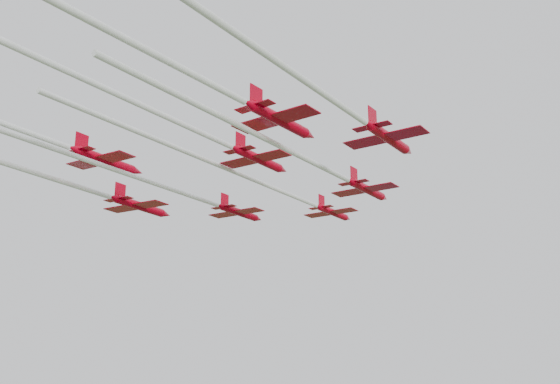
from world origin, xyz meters
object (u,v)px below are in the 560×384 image
(jet_row2_left, at_px, (180,192))
(jet_row3_right, at_px, (339,104))
(jet_row3_left, at_px, (90,190))
(jet_row4_left, at_px, (11,126))
(jet_row4_right, at_px, (214,85))
(jet_lead, at_px, (279,190))
(jet_row2_right, at_px, (322,167))
(jet_row3_mid, at_px, (180,123))

(jet_row2_left, distance_m, jet_row3_right, 31.93)
(jet_row3_left, xyz_separation_m, jet_row3_right, (36.76, -13.69, 1.39))
(jet_row4_left, height_order, jet_row4_right, jet_row4_left)
(jet_lead, height_order, jet_row3_left, jet_lead)
(jet_row2_right, height_order, jet_row4_right, jet_row4_right)
(jet_row3_right, bearing_deg, jet_row3_mid, -169.80)
(jet_lead, xyz_separation_m, jet_row3_mid, (-2.39, -26.50, 0.37))
(jet_lead, relative_size, jet_row2_left, 1.11)
(jet_lead, xyz_separation_m, jet_row2_right, (9.86, -13.54, -1.77))
(jet_row2_left, distance_m, jet_row4_right, 30.19)
(jet_row2_right, xyz_separation_m, jet_row4_left, (-28.71, -19.19, 1.45))
(jet_row3_mid, bearing_deg, jet_row4_left, -143.38)
(jet_row2_right, xyz_separation_m, jet_row3_mid, (-12.25, -12.97, 2.14))
(jet_row3_right, relative_size, jet_row4_right, 1.05)
(jet_row4_left, bearing_deg, jet_row3_right, 21.07)
(jet_lead, height_order, jet_row4_left, jet_lead)
(jet_row2_right, distance_m, jet_row3_right, 15.92)
(jet_row3_left, height_order, jet_row3_right, jet_row3_right)
(jet_row2_left, xyz_separation_m, jet_row3_mid, (8.31, -16.52, 2.41))
(jet_row3_right, bearing_deg, jet_row2_right, 126.61)
(jet_row4_right, bearing_deg, jet_row2_left, 140.63)
(jet_row3_left, relative_size, jet_row4_right, 1.04)
(jet_row4_left, bearing_deg, jet_row4_right, 7.65)
(jet_row3_mid, xyz_separation_m, jet_row4_right, (7.89, -8.91, -0.88))
(jet_row2_right, distance_m, jet_row4_left, 34.56)
(jet_row3_left, xyz_separation_m, jet_row4_left, (2.59, -17.96, 1.81))
(jet_row2_left, height_order, jet_row3_mid, jet_row3_mid)
(jet_lead, distance_m, jet_row2_right, 16.84)
(jet_lead, relative_size, jet_row4_right, 1.30)
(jet_row4_left, bearing_deg, jet_row2_right, 47.71)
(jet_row2_left, xyz_separation_m, jet_row2_right, (20.55, -3.55, 0.27))
(jet_row4_right, bearing_deg, jet_row4_left, -168.16)
(jet_row2_left, bearing_deg, jet_row2_right, 4.80)
(jet_row2_left, relative_size, jet_row3_mid, 0.95)
(jet_row4_right, bearing_deg, jet_lead, 116.97)
(jet_lead, bearing_deg, jet_row4_left, -104.24)
(jet_lead, xyz_separation_m, jet_row2_left, (-10.70, -9.99, -2.04))
(jet_lead, distance_m, jet_row4_right, 35.84)
(jet_row3_right, bearing_deg, jet_row3_left, 176.06)
(jet_row2_right, bearing_deg, jet_row2_left, -173.24)
(jet_lead, bearing_deg, jet_row2_left, -121.27)
(jet_row2_left, xyz_separation_m, jet_row3_left, (-10.74, -4.78, -0.09))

